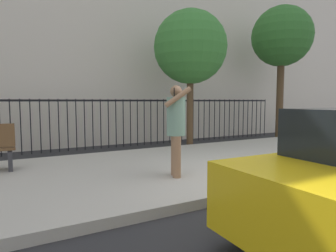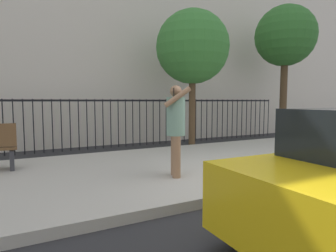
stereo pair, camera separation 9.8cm
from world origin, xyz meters
TOP-DOWN VIEW (x-y plane):
  - ground_plane at (0.00, 0.00)m, footprint 60.00×60.00m
  - sidewalk at (0.00, 2.20)m, footprint 28.00×4.40m
  - building_facade at (0.00, 8.50)m, footprint 28.00×4.00m
  - iron_fence at (0.00, 5.90)m, footprint 12.03×0.04m
  - pedestrian_on_phone at (-1.32, 1.28)m, footprint 0.53×0.72m
  - street_tree_near at (5.36, 4.58)m, footprint 2.29×2.29m
  - street_tree_mid at (1.15, 4.58)m, footprint 2.33×2.33m

SIDE VIEW (x-z plane):
  - ground_plane at x=0.00m, z-range 0.00..0.00m
  - sidewalk at x=0.00m, z-range 0.00..0.15m
  - iron_fence at x=0.00m, z-range 0.22..1.82m
  - pedestrian_on_phone at x=-1.32m, z-range 0.28..1.95m
  - street_tree_mid at x=1.15m, z-range 1.02..5.42m
  - street_tree_near at x=5.36m, z-range 1.39..6.56m
  - building_facade at x=0.00m, z-range 0.00..9.29m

